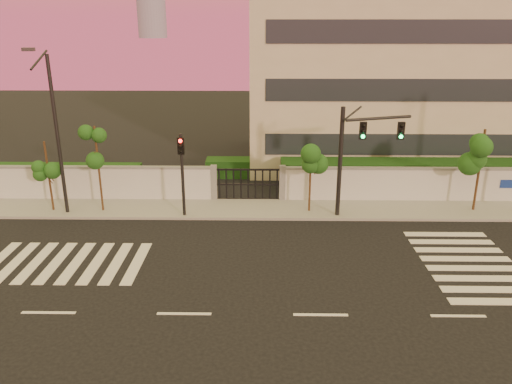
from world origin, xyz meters
TOP-DOWN VIEW (x-y plane):
  - ground at (0.00, 0.00)m, footprint 120.00×120.00m
  - sidewalk at (0.00, 10.50)m, footprint 60.00×3.00m
  - perimeter_wall at (0.10, 12.00)m, footprint 60.00×0.36m
  - hedge_row at (1.17, 14.74)m, footprint 41.00×4.25m
  - institutional_building at (9.00, 21.99)m, footprint 24.40×12.40m
  - road_markings at (-1.58, 3.76)m, footprint 57.00×7.62m
  - street_tree_b at (-13.81, 10.09)m, footprint 1.36×1.08m
  - street_tree_c at (-11.02, 10.08)m, footprint 1.39×1.10m
  - street_tree_d at (0.46, 10.17)m, footprint 1.43×1.13m
  - street_tree_e at (9.66, 10.45)m, footprint 1.62×1.29m
  - traffic_signal_main at (2.68, 9.52)m, footprint 3.74×1.28m
  - traffic_signal_secondary at (-6.39, 9.38)m, footprint 0.36×0.35m
  - streetlight_west at (-12.92, 9.56)m, footprint 0.54×2.16m

SIDE VIEW (x-z plane):
  - ground at x=0.00m, z-range 0.00..0.00m
  - road_markings at x=-1.58m, z-range 0.00..0.02m
  - sidewalk at x=0.00m, z-range 0.00..0.15m
  - hedge_row at x=1.17m, z-range -0.08..1.72m
  - perimeter_wall at x=0.10m, z-range -0.03..2.17m
  - street_tree_d at x=0.46m, z-range 0.89..4.63m
  - traffic_signal_secondary at x=-6.39m, z-range 0.62..5.25m
  - street_tree_b at x=-13.81m, z-range 0.96..5.00m
  - street_tree_e at x=9.66m, z-range 1.11..5.81m
  - street_tree_c at x=-11.02m, z-range 1.15..6.04m
  - traffic_signal_main at x=2.68m, z-range 0.80..6.82m
  - streetlight_west at x=-12.92m, z-range 0.36..9.35m
  - institutional_building at x=9.00m, z-range 0.03..12.28m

